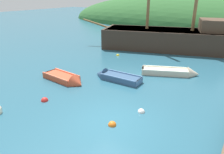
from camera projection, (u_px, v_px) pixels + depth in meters
name	position (u px, v px, depth m)	size (l,w,h in m)	color
ground_plane	(111.00, 121.00, 9.28)	(120.00, 120.00, 0.00)	#285B70
shore_hill	(184.00, 24.00, 38.32)	(48.63, 18.73, 10.24)	#2D602D
sailing_ship	(171.00, 42.00, 20.93)	(15.58, 7.88, 10.93)	#38281E
rowboat_portside	(173.00, 73.00, 14.58)	(3.91, 2.49, 0.94)	beige
rowboat_center	(115.00, 78.00, 13.77)	(3.25, 1.09, 0.97)	#335175
rowboat_outer_right	(66.00, 80.00, 13.46)	(3.20, 1.27, 1.03)	#C64C2D
buoy_yellow	(118.00, 56.00, 19.04)	(0.30, 0.30, 0.30)	yellow
buoy_red	(45.00, 101.00, 11.06)	(0.38, 0.38, 0.38)	red
buoy_orange	(112.00, 125.00, 9.03)	(0.36, 0.36, 0.36)	orange
buoy_white	(141.00, 112.00, 10.02)	(0.34, 0.34, 0.34)	white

